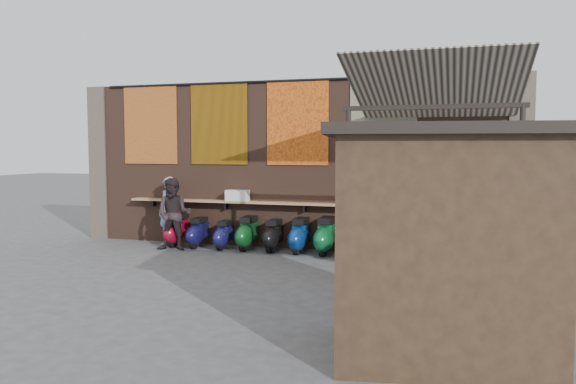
# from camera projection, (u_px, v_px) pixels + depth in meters

# --- Properties ---
(ground) EXTENTS (70.00, 70.00, 0.00)m
(ground) POSITION_uv_depth(u_px,v_px,m) (248.00, 269.00, 11.11)
(ground) COLOR #474749
(ground) RESTS_ON ground
(brick_wall) EXTENTS (10.00, 0.40, 4.00)m
(brick_wall) POSITION_uv_depth(u_px,v_px,m) (288.00, 165.00, 13.53)
(brick_wall) COLOR brown
(brick_wall) RESTS_ON ground
(pier_left) EXTENTS (0.50, 0.50, 4.00)m
(pier_left) POSITION_uv_depth(u_px,v_px,m) (103.00, 163.00, 15.04)
(pier_left) COLOR #4C4238
(pier_left) RESTS_ON ground
(pier_right) EXTENTS (0.50, 0.50, 4.00)m
(pier_right) POSITION_uv_depth(u_px,v_px,m) (519.00, 167.00, 12.03)
(pier_right) COLOR #4C4238
(pier_right) RESTS_ON ground
(eating_counter) EXTENTS (8.00, 0.32, 0.05)m
(eating_counter) POSITION_uv_depth(u_px,v_px,m) (283.00, 203.00, 13.25)
(eating_counter) COLOR #9E7A51
(eating_counter) RESTS_ON brick_wall
(shelf_box) EXTENTS (0.54, 0.27, 0.26)m
(shelf_box) POSITION_uv_depth(u_px,v_px,m) (237.00, 196.00, 13.54)
(shelf_box) COLOR white
(shelf_box) RESTS_ON eating_counter
(tapestry_redgold) EXTENTS (1.50, 0.02, 2.00)m
(tapestry_redgold) POSITION_uv_depth(u_px,v_px,m) (150.00, 125.00, 14.29)
(tapestry_redgold) COLOR maroon
(tapestry_redgold) RESTS_ON brick_wall
(tapestry_sun) EXTENTS (1.50, 0.02, 2.00)m
(tapestry_sun) POSITION_uv_depth(u_px,v_px,m) (219.00, 124.00, 13.74)
(tapestry_sun) COLOR #BA730A
(tapestry_sun) RESTS_ON brick_wall
(tapestry_orange) EXTENTS (1.50, 0.02, 2.00)m
(tapestry_orange) POSITION_uv_depth(u_px,v_px,m) (297.00, 122.00, 13.16)
(tapestry_orange) COLOR orange
(tapestry_orange) RESTS_ON brick_wall
(tapestry_multi) EXTENTS (1.50, 0.02, 2.00)m
(tapestry_multi) POSITION_uv_depth(u_px,v_px,m) (383.00, 121.00, 12.58)
(tapestry_multi) COLOR teal
(tapestry_multi) RESTS_ON brick_wall
(hang_rail) EXTENTS (9.50, 0.06, 0.06)m
(hang_rail) POSITION_uv_depth(u_px,v_px,m) (285.00, 81.00, 13.16)
(hang_rail) COLOR black
(hang_rail) RESTS_ON brick_wall
(scooter_stool_0) EXTENTS (0.37, 0.83, 0.78)m
(scooter_stool_0) POSITION_uv_depth(u_px,v_px,m) (178.00, 230.00, 13.77)
(scooter_stool_0) COLOR maroon
(scooter_stool_0) RESTS_ON ground
(scooter_stool_1) EXTENTS (0.34, 0.75, 0.71)m
(scooter_stool_1) POSITION_uv_depth(u_px,v_px,m) (198.00, 233.00, 13.56)
(scooter_stool_1) COLOR #121244
(scooter_stool_1) RESTS_ON ground
(scooter_stool_2) EXTENTS (0.32, 0.70, 0.67)m
(scooter_stool_2) POSITION_uv_depth(u_px,v_px,m) (224.00, 235.00, 13.36)
(scooter_stool_2) COLOR #171750
(scooter_stool_2) RESTS_ON ground
(scooter_stool_3) EXTENTS (0.37, 0.83, 0.79)m
(scooter_stool_3) POSITION_uv_depth(u_px,v_px,m) (248.00, 233.00, 13.24)
(scooter_stool_3) COLOR #0E481D
(scooter_stool_3) RESTS_ON ground
(scooter_stool_4) EXTENTS (0.35, 0.77, 0.73)m
(scooter_stool_4) POSITION_uv_depth(u_px,v_px,m) (273.00, 236.00, 13.04)
(scooter_stool_4) COLOR black
(scooter_stool_4) RESTS_ON ground
(scooter_stool_5) EXTENTS (0.38, 0.84, 0.79)m
(scooter_stool_5) POSITION_uv_depth(u_px,v_px,m) (300.00, 236.00, 12.84)
(scooter_stool_5) COLOR navy
(scooter_stool_5) RESTS_ON ground
(scooter_stool_6) EXTENTS (0.40, 0.88, 0.84)m
(scooter_stool_6) POSITION_uv_depth(u_px,v_px,m) (326.00, 236.00, 12.64)
(scooter_stool_6) COLOR #0D612E
(scooter_stool_6) RESTS_ON ground
(scooter_stool_7) EXTENTS (0.32, 0.71, 0.67)m
(scooter_stool_7) POSITION_uv_depth(u_px,v_px,m) (354.00, 241.00, 12.44)
(scooter_stool_7) COLOR #9A3014
(scooter_stool_7) RESTS_ON ground
(scooter_stool_8) EXTENTS (0.35, 0.77, 0.73)m
(scooter_stool_8) POSITION_uv_depth(u_px,v_px,m) (385.00, 241.00, 12.30)
(scooter_stool_8) COLOR #170D95
(scooter_stool_8) RESTS_ON ground
(scooter_stool_9) EXTENTS (0.37, 0.82, 0.78)m
(scooter_stool_9) POSITION_uv_depth(u_px,v_px,m) (415.00, 241.00, 12.11)
(scooter_stool_9) COLOR #175F47
(scooter_stool_9) RESTS_ON ground
(diner_left) EXTENTS (0.71, 0.56, 1.70)m
(diner_left) POSITION_uv_depth(u_px,v_px,m) (169.00, 211.00, 13.78)
(diner_left) COLOR #859CC2
(diner_left) RESTS_ON ground
(diner_right) EXTENTS (0.95, 0.81, 1.70)m
(diner_right) POSITION_uv_depth(u_px,v_px,m) (174.00, 214.00, 13.15)
(diner_right) COLOR black
(diner_right) RESTS_ON ground
(shopper_navy) EXTENTS (1.17, 0.71, 1.86)m
(shopper_navy) POSITION_uv_depth(u_px,v_px,m) (473.00, 229.00, 10.25)
(shopper_navy) COLOR black
(shopper_navy) RESTS_ON ground
(shopper_grey) EXTENTS (1.19, 0.78, 1.74)m
(shopper_grey) POSITION_uv_depth(u_px,v_px,m) (462.00, 243.00, 9.07)
(shopper_grey) COLOR #5B5D61
(shopper_grey) RESTS_ON ground
(shopper_tan) EXTENTS (0.89, 0.81, 1.52)m
(shopper_tan) POSITION_uv_depth(u_px,v_px,m) (421.00, 233.00, 10.81)
(shopper_tan) COLOR #865D55
(shopper_tan) RESTS_ON ground
(market_stall) EXTENTS (2.60, 2.12, 2.54)m
(market_stall) POSITION_uv_depth(u_px,v_px,m) (441.00, 247.00, 6.41)
(market_stall) COLOR black
(market_stall) RESTS_ON ground
(stall_roof) EXTENTS (2.92, 2.42, 0.12)m
(stall_roof) POSITION_uv_depth(u_px,v_px,m) (443.00, 130.00, 6.31)
(stall_roof) COLOR black
(stall_roof) RESTS_ON market_stall
(stall_sign) EXTENTS (1.19, 0.24, 0.50)m
(stall_sign) POSITION_uv_depth(u_px,v_px,m) (432.00, 191.00, 7.27)
(stall_sign) COLOR gold
(stall_sign) RESTS_ON market_stall
(stall_shelf) EXTENTS (1.93, 0.42, 0.06)m
(stall_shelf) POSITION_uv_depth(u_px,v_px,m) (430.00, 261.00, 7.34)
(stall_shelf) COLOR #473321
(stall_shelf) RESTS_ON market_stall
(awning_canvas) EXTENTS (3.20, 3.28, 0.97)m
(awning_canvas) POSITION_uv_depth(u_px,v_px,m) (436.00, 88.00, 10.68)
(awning_canvas) COLOR beige
(awning_canvas) RESTS_ON brick_wall
(awning_ledger) EXTENTS (3.30, 0.08, 0.12)m
(awning_ledger) POSITION_uv_depth(u_px,v_px,m) (439.00, 77.00, 12.17)
(awning_ledger) COLOR #33261C
(awning_ledger) RESTS_ON brick_wall
(awning_header) EXTENTS (3.00, 0.08, 0.08)m
(awning_header) POSITION_uv_depth(u_px,v_px,m) (432.00, 107.00, 9.29)
(awning_header) COLOR black
(awning_header) RESTS_ON awning_post_left
(awning_post_left) EXTENTS (0.09, 0.09, 3.10)m
(awning_post_left) POSITION_uv_depth(u_px,v_px,m) (348.00, 197.00, 9.81)
(awning_post_left) COLOR black
(awning_post_left) RESTS_ON ground
(awning_post_right) EXTENTS (0.09, 0.09, 3.10)m
(awning_post_right) POSITION_uv_depth(u_px,v_px,m) (520.00, 201.00, 9.00)
(awning_post_right) COLOR black
(awning_post_right) RESTS_ON ground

